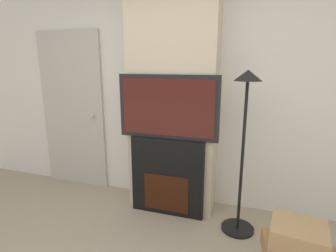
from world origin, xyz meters
name	(u,v)px	position (x,y,z in m)	size (l,w,h in m)	color
wall_back	(178,91)	(0.00, 2.03, 1.35)	(6.00, 0.06, 2.70)	silver
chimney_breast	(173,93)	(0.00, 1.81, 1.35)	(0.97, 0.37, 2.70)	beige
fireplace	(168,176)	(0.00, 1.63, 0.44)	(0.82, 0.15, 0.88)	black
television	(168,107)	(0.00, 1.63, 1.22)	(1.08, 0.07, 0.68)	black
floor_lamp	(244,129)	(0.78, 1.53, 1.06)	(0.33, 0.33, 1.61)	black
entry_door	(73,111)	(-1.46, 1.97, 1.04)	(0.93, 0.09, 2.08)	#BCB7AD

